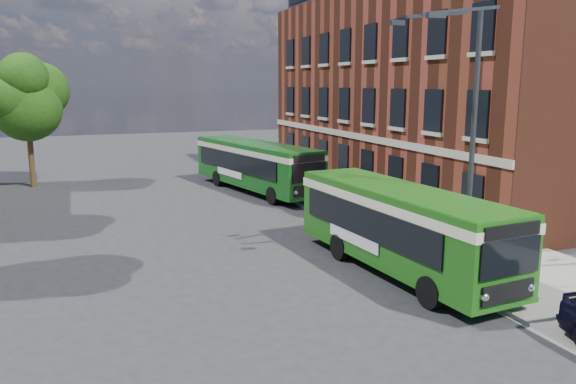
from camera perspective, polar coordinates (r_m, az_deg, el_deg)
name	(u,v)px	position (r m, az deg, el deg)	size (l,w,h in m)	color
ground	(307,274)	(20.01, 1.90, -8.31)	(120.00, 120.00, 0.00)	#29292B
pavement	(370,209)	(29.90, 8.37, -1.76)	(6.00, 48.00, 0.15)	gray
kerb_line	(317,215)	(28.58, 3.01, -2.40)	(0.12, 48.00, 0.01)	beige
brick_office	(442,77)	(36.33, 15.39, 11.16)	(12.10, 26.00, 14.20)	brown
street_lamp	(464,139)	(19.72, 17.45, 5.18)	(2.96, 2.38, 9.00)	#333538
bus_stop_sign	(523,249)	(19.18, 22.75, -5.33)	(0.35, 0.08, 2.52)	#333538
bus_front	(400,222)	(20.09, 11.31, -3.00)	(3.36, 10.18, 3.02)	#1D5F14
bus_rear	(255,162)	(34.71, -3.33, 3.05)	(4.95, 11.84, 3.02)	#114F14
pedestrian_a	(468,255)	(19.67, 17.80, -6.13)	(0.62, 0.41, 1.70)	black
pedestrian_b	(429,236)	(22.07, 14.09, -4.35)	(0.73, 0.57, 1.50)	black
tree_right	(27,97)	(39.44, -24.98, 8.73)	(5.02, 4.77, 8.48)	#3A2715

